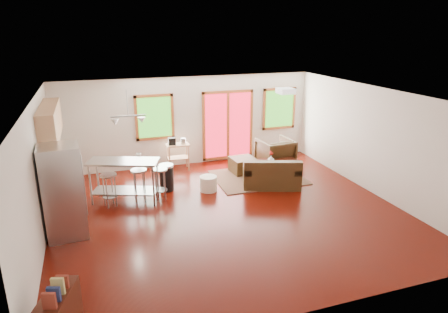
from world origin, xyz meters
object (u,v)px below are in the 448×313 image
object	(u,v)px
loveseat	(272,175)
kitchen_cart	(177,148)
refrigerator	(64,192)
armchair	(275,152)
rug	(258,177)
ottoman	(243,165)
island	(124,174)
coffee_table	(276,162)

from	to	relation	value
loveseat	kitchen_cart	xyz separation A→B (m)	(-2.01, 2.03, 0.35)
refrigerator	kitchen_cart	size ratio (longest dim) A/B	1.92
armchair	rug	bearing A→B (deg)	33.05
ottoman	island	world-z (taller)	island
ottoman	kitchen_cart	world-z (taller)	kitchen_cart
coffee_table	armchair	xyz separation A→B (m)	(0.19, 0.50, 0.12)
refrigerator	kitchen_cart	bearing A→B (deg)	42.99
loveseat	kitchen_cart	world-z (taller)	kitchen_cart
armchair	ottoman	size ratio (longest dim) A/B	1.46
armchair	island	xyz separation A→B (m)	(-4.37, -1.04, 0.22)
armchair	ottoman	bearing A→B (deg)	1.21
loveseat	island	distance (m)	3.68
coffee_table	kitchen_cart	world-z (taller)	kitchen_cart
loveseat	refrigerator	size ratio (longest dim) A/B	0.88
coffee_table	refrigerator	xyz separation A→B (m)	(-5.41, -1.83, 0.57)
coffee_table	refrigerator	size ratio (longest dim) A/B	0.62
refrigerator	island	bearing A→B (deg)	42.41
loveseat	coffee_table	xyz separation A→B (m)	(0.53, 0.82, 0.05)
loveseat	refrigerator	world-z (taller)	refrigerator
loveseat	island	size ratio (longest dim) A/B	0.95
armchair	kitchen_cart	world-z (taller)	kitchen_cart
rug	ottoman	world-z (taller)	ottoman
ottoman	refrigerator	world-z (taller)	refrigerator
rug	loveseat	xyz separation A→B (m)	(0.08, -0.68, 0.29)
kitchen_cart	ottoman	bearing A→B (deg)	-26.26
ottoman	island	distance (m)	3.49
loveseat	coffee_table	bearing A→B (deg)	76.34
loveseat	ottoman	size ratio (longest dim) A/B	2.51
loveseat	kitchen_cart	size ratio (longest dim) A/B	1.69
rug	loveseat	world-z (taller)	loveseat
island	kitchen_cart	distance (m)	2.40
island	ottoman	bearing A→B (deg)	15.53
rug	armchair	world-z (taller)	armchair
rug	refrigerator	xyz separation A→B (m)	(-4.80, -1.69, 0.91)
loveseat	coffee_table	distance (m)	0.97
armchair	kitchen_cart	xyz separation A→B (m)	(-2.73, 0.71, 0.18)
rug	kitchen_cart	size ratio (longest dim) A/B	2.44
armchair	ottoman	xyz separation A→B (m)	(-1.04, -0.12, -0.26)
armchair	island	size ratio (longest dim) A/B	0.55
kitchen_cart	rug	bearing A→B (deg)	-34.94
rug	kitchen_cart	distance (m)	2.44
coffee_table	island	distance (m)	4.23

